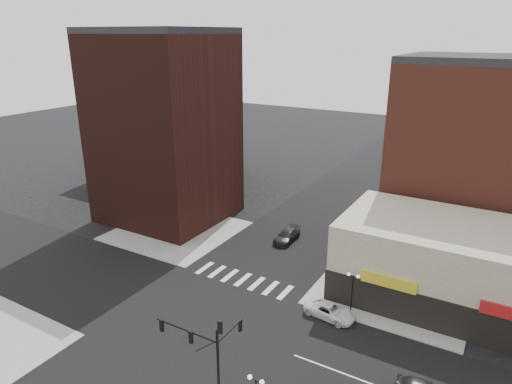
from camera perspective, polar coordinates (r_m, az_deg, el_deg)
The scene contains 13 objects.
ground at distance 44.28m, azimuth -7.35°, elevation -15.47°, with size 240.00×240.00×0.00m, color black.
road_ew at distance 44.28m, azimuth -7.35°, elevation -15.46°, with size 200.00×14.00×0.02m, color black.
road_ns at distance 44.28m, azimuth -7.35°, elevation -15.45°, with size 14.00×200.00×0.02m, color black.
sidewalk_nw at distance 62.17m, azimuth -9.90°, elevation -4.79°, with size 15.00×15.00×0.12m, color gray.
sidewalk_ne at distance 50.36m, azimuth 16.94°, elevation -11.50°, with size 15.00×15.00×0.12m, color gray.
building_nw at distance 64.12m, azimuth -11.35°, elevation 7.56°, with size 16.00×15.00×25.00m, color #331510.
building_nw_low at distance 85.26m, azimuth -10.81°, elevation 5.99°, with size 20.00×18.00×12.00m, color #331510.
building_ne_midrise at distance 59.68m, azimuth 25.71°, elevation 3.67°, with size 18.00×15.00×22.00m, color brown.
building_ne_row at distance 48.57m, azimuth 24.98°, elevation -9.38°, with size 24.20×12.20×8.00m.
traffic_signal at distance 32.77m, azimuth -5.87°, elevation -18.81°, with size 5.59×3.09×7.77m.
street_lamp_ne at distance 43.79m, azimuth 12.00°, elevation -11.09°, with size 1.22×0.32×4.16m.
white_suv at distance 44.35m, azimuth 9.22°, elevation -14.46°, with size 2.22×4.81×1.34m, color white.
dark_sedan_north at distance 58.35m, azimuth 3.89°, elevation -5.48°, with size 2.02×4.97×1.44m, color black.
Camera 1 is at (22.92, -28.35, 25.14)m, focal length 32.00 mm.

